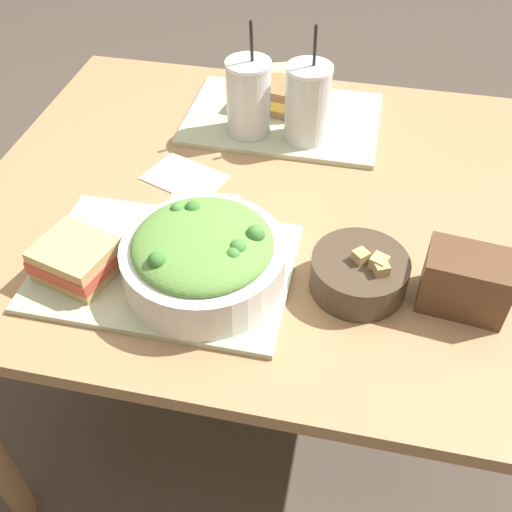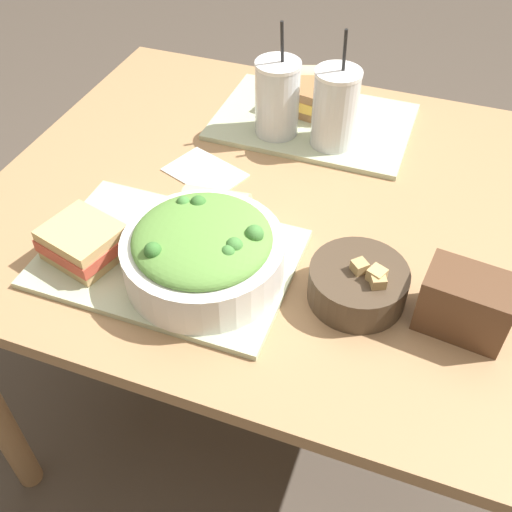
% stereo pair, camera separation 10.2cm
% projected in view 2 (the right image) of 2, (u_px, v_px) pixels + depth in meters
% --- Properties ---
extents(ground_plane, '(12.00, 12.00, 0.00)m').
position_uv_depth(ground_plane, '(281.00, 403.00, 1.76)').
color(ground_plane, '#4C4238').
extents(dining_table, '(1.23, 1.00, 0.77)m').
position_uv_depth(dining_table, '(290.00, 235.00, 1.29)').
color(dining_table, '#A37A51').
rests_on(dining_table, ground_plane).
extents(tray_near, '(0.45, 0.31, 0.01)m').
position_uv_depth(tray_near, '(169.00, 258.00, 1.08)').
color(tray_near, '#B2BC99').
rests_on(tray_near, dining_table).
extents(tray_far, '(0.45, 0.31, 0.01)m').
position_uv_depth(tray_far, '(313.00, 122.00, 1.41)').
color(tray_far, '#B2BC99').
rests_on(tray_far, dining_table).
extents(salad_bowl, '(0.28, 0.28, 0.12)m').
position_uv_depth(salad_bowl, '(203.00, 251.00, 1.01)').
color(salad_bowl, white).
rests_on(salad_bowl, tray_near).
extents(soup_bowl, '(0.17, 0.17, 0.09)m').
position_uv_depth(soup_bowl, '(358.00, 283.00, 1.00)').
color(soup_bowl, '#473828').
rests_on(soup_bowl, dining_table).
extents(sandwich_near, '(0.15, 0.14, 0.06)m').
position_uv_depth(sandwich_near, '(83.00, 242.00, 1.06)').
color(sandwich_near, tan).
rests_on(sandwich_near, tray_near).
extents(baguette_near, '(0.13, 0.09, 0.07)m').
position_uv_depth(baguette_near, '(217.00, 208.00, 1.12)').
color(baguette_near, '#DBBC84').
rests_on(baguette_near, tray_near).
extents(sandwich_far, '(0.16, 0.13, 0.06)m').
position_uv_depth(sandwich_far, '(305.00, 96.00, 1.42)').
color(sandwich_far, olive).
rests_on(sandwich_far, tray_far).
extents(baguette_far, '(0.13, 0.10, 0.07)m').
position_uv_depth(baguette_far, '(315.00, 81.00, 1.46)').
color(baguette_far, '#DBBC84').
rests_on(baguette_far, tray_far).
extents(drink_cup_dark, '(0.10, 0.10, 0.26)m').
position_uv_depth(drink_cup_dark, '(277.00, 100.00, 1.31)').
color(drink_cup_dark, silver).
rests_on(drink_cup_dark, tray_far).
extents(drink_cup_red, '(0.10, 0.10, 0.26)m').
position_uv_depth(drink_cup_red, '(335.00, 110.00, 1.28)').
color(drink_cup_red, silver).
rests_on(drink_cup_red, tray_far).
extents(chip_bag, '(0.15, 0.11, 0.11)m').
position_uv_depth(chip_bag, '(466.00, 303.00, 0.94)').
color(chip_bag, brown).
rests_on(chip_bag, dining_table).
extents(napkin_folded, '(0.19, 0.16, 0.00)m').
position_uv_depth(napkin_folded, '(205.00, 172.00, 1.27)').
color(napkin_folded, silver).
rests_on(napkin_folded, dining_table).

